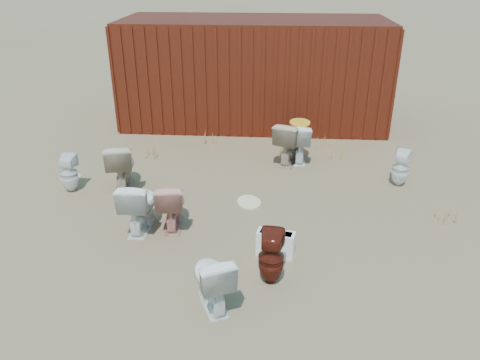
# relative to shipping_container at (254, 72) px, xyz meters

# --- Properties ---
(ground) EXTENTS (100.00, 100.00, 0.00)m
(ground) POSITION_rel_shipping_container_xyz_m (0.00, -5.20, -1.20)
(ground) COLOR brown
(ground) RESTS_ON ground
(shipping_container) EXTENTS (6.00, 2.40, 2.40)m
(shipping_container) POSITION_rel_shipping_container_xyz_m (0.00, 0.00, 0.00)
(shipping_container) COLOR #46110B
(shipping_container) RESTS_ON ground
(toilet_front_a) EXTENTS (0.47, 0.79, 0.79)m
(toilet_front_a) POSITION_rel_shipping_container_xyz_m (-1.42, -5.22, -0.80)
(toilet_front_a) COLOR white
(toilet_front_a) RESTS_ON ground
(toilet_front_pink) EXTENTS (0.49, 0.76, 0.73)m
(toilet_front_pink) POSITION_rel_shipping_container_xyz_m (-0.98, -5.10, -0.83)
(toilet_front_pink) COLOR tan
(toilet_front_pink) RESTS_ON ground
(toilet_front_c) EXTENTS (0.66, 0.81, 0.72)m
(toilet_front_c) POSITION_rel_shipping_container_xyz_m (-0.16, -6.82, -0.84)
(toilet_front_c) COLOR white
(toilet_front_c) RESTS_ON ground
(toilet_front_maroon) EXTENTS (0.35, 0.36, 0.70)m
(toilet_front_maroon) POSITION_rel_shipping_container_xyz_m (0.50, -6.34, -0.85)
(toilet_front_maroon) COLOR #52170E
(toilet_front_maroon) RESTS_ON ground
(toilet_back_a) EXTENTS (0.31, 0.31, 0.66)m
(toilet_back_a) POSITION_rel_shipping_container_xyz_m (-2.95, -4.08, -0.87)
(toilet_back_a) COLOR white
(toilet_back_a) RESTS_ON ground
(toilet_back_beige_left) EXTENTS (0.62, 0.89, 0.83)m
(toilet_back_beige_left) POSITION_rel_shipping_container_xyz_m (-2.10, -3.87, -0.79)
(toilet_back_beige_left) COLOR #C3AC8E
(toilet_back_beige_left) RESTS_ON ground
(toilet_back_beige_right) EXTENTS (0.75, 0.94, 0.84)m
(toilet_back_beige_right) POSITION_rel_shipping_container_xyz_m (0.83, -2.56, -0.78)
(toilet_back_beige_right) COLOR #C2AC8E
(toilet_back_beige_right) RESTS_ON ground
(toilet_back_yellowlid) EXTENTS (0.44, 0.76, 0.78)m
(toilet_back_yellowlid) POSITION_rel_shipping_container_xyz_m (1.00, -2.47, -0.81)
(toilet_back_yellowlid) COLOR white
(toilet_back_yellowlid) RESTS_ON ground
(toilet_back_e) EXTENTS (0.38, 0.39, 0.65)m
(toilet_back_e) POSITION_rel_shipping_container_xyz_m (2.72, -3.45, -0.88)
(toilet_back_e) COLOR white
(toilet_back_e) RESTS_ON ground
(yellow_lid) EXTENTS (0.39, 0.49, 0.02)m
(yellow_lid) POSITION_rel_shipping_container_xyz_m (1.00, -2.47, -0.41)
(yellow_lid) COLOR gold
(yellow_lid) RESTS_ON toilet_back_yellowlid
(loose_tank) EXTENTS (0.53, 0.30, 0.35)m
(loose_tank) POSITION_rel_shipping_container_xyz_m (0.56, -5.76, -1.02)
(loose_tank) COLOR white
(loose_tank) RESTS_ON ground
(loose_lid_near) EXTENTS (0.51, 0.58, 0.02)m
(loose_lid_near) POSITION_rel_shipping_container_xyz_m (0.13, -4.31, -1.19)
(loose_lid_near) COLOR beige
(loose_lid_near) RESTS_ON ground
(loose_lid_far) EXTENTS (0.55, 0.59, 0.02)m
(loose_lid_far) POSITION_rel_shipping_container_xyz_m (-3.17, -3.59, -1.19)
(loose_lid_far) COLOR beige
(loose_lid_far) RESTS_ON ground
(weed_clump_a) EXTENTS (0.36, 0.36, 0.34)m
(weed_clump_a) POSITION_rel_shipping_container_xyz_m (-1.89, -2.53, -1.03)
(weed_clump_a) COLOR olive
(weed_clump_a) RESTS_ON ground
(weed_clump_b) EXTENTS (0.32, 0.32, 0.30)m
(weed_clump_b) POSITION_rel_shipping_container_xyz_m (0.78, -2.44, -1.05)
(weed_clump_b) COLOR olive
(weed_clump_b) RESTS_ON ground
(weed_clump_c) EXTENTS (0.36, 0.36, 0.29)m
(weed_clump_c) POSITION_rel_shipping_container_xyz_m (1.83, -2.22, -1.05)
(weed_clump_c) COLOR olive
(weed_clump_c) RESTS_ON ground
(weed_clump_d) EXTENTS (0.30, 0.30, 0.29)m
(weed_clump_d) POSITION_rel_shipping_container_xyz_m (-0.86, -1.70, -1.06)
(weed_clump_d) COLOR olive
(weed_clump_d) RESTS_ON ground
(weed_clump_e) EXTENTS (0.34, 0.34, 0.27)m
(weed_clump_e) POSITION_rel_shipping_container_xyz_m (1.58, -1.78, -1.07)
(weed_clump_e) COLOR olive
(weed_clump_e) RESTS_ON ground
(weed_clump_f) EXTENTS (0.28, 0.28, 0.21)m
(weed_clump_f) POSITION_rel_shipping_container_xyz_m (3.16, -4.67, -1.09)
(weed_clump_f) COLOR olive
(weed_clump_f) RESTS_ON ground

